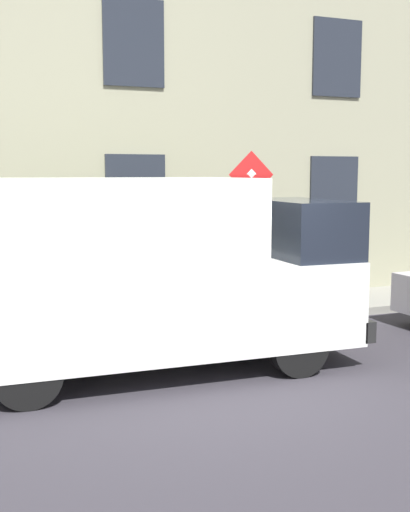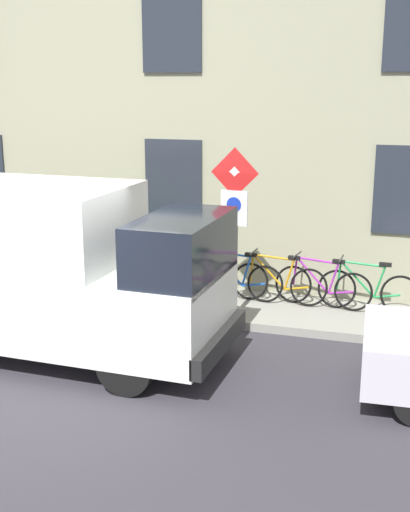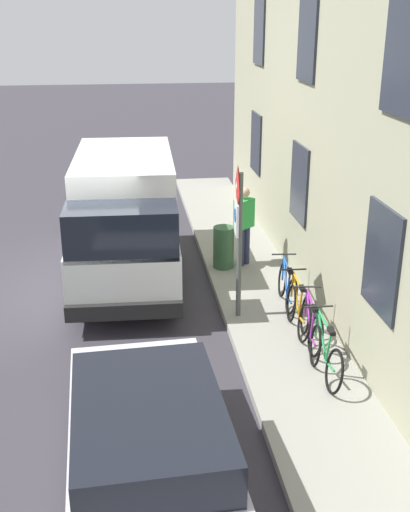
{
  "view_description": "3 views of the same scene",
  "coord_description": "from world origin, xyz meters",
  "px_view_note": "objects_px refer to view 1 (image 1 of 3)",
  "views": [
    {
      "loc": [
        -6.96,
        3.22,
        2.57
      ],
      "look_at": [
        2.7,
        -0.65,
        1.23
      ],
      "focal_mm": 45.86,
      "sensor_mm": 36.0,
      "label": 1
    },
    {
      "loc": [
        -7.19,
        -4.15,
        3.9
      ],
      "look_at": [
        2.61,
        -1.16,
        1.22
      ],
      "focal_mm": 46.82,
      "sensor_mm": 36.0,
      "label": 2
    },
    {
      "loc": [
        1.01,
        -11.72,
        5.26
      ],
      "look_at": [
        2.42,
        -0.9,
        1.06
      ],
      "focal_mm": 44.49,
      "sensor_mm": 36.0,
      "label": 3
    }
  ],
  "objects_px": {
    "bicycle_purple": "(290,281)",
    "bicycle_orange": "(254,283)",
    "bicycle_blue": "(217,286)",
    "sign_post_stacked": "(251,211)",
    "delivery_van": "(145,270)",
    "litter_bin": "(114,298)",
    "pedestrian": "(101,265)",
    "bicycle_green": "(324,278)"
  },
  "relations": [
    {
      "from": "delivery_van",
      "to": "pedestrian",
      "type": "distance_m",
      "value": 2.51
    },
    {
      "from": "bicycle_purple",
      "to": "delivery_van",
      "type": "bearing_deg",
      "value": 45.08
    },
    {
      "from": "bicycle_blue",
      "to": "sign_post_stacked",
      "type": "bearing_deg",
      "value": 106.89
    },
    {
      "from": "pedestrian",
      "to": "bicycle_purple",
      "type": "bearing_deg",
      "value": -32.78
    },
    {
      "from": "pedestrian",
      "to": "litter_bin",
      "type": "distance_m",
      "value": 0.66
    },
    {
      "from": "bicycle_green",
      "to": "pedestrian",
      "type": "height_order",
      "value": "pedestrian"
    },
    {
      "from": "bicycle_purple",
      "to": "pedestrian",
      "type": "distance_m",
      "value": 3.81
    },
    {
      "from": "bicycle_blue",
      "to": "bicycle_purple",
      "type": "bearing_deg",
      "value": -174.66
    },
    {
      "from": "bicycle_green",
      "to": "bicycle_purple",
      "type": "height_order",
      "value": "same"
    },
    {
      "from": "bicycle_purple",
      "to": "bicycle_blue",
      "type": "xyz_separation_m",
      "value": [
        -0.0,
        1.52,
        0.0
      ]
    },
    {
      "from": "bicycle_green",
      "to": "litter_bin",
      "type": "relative_size",
      "value": 1.91
    },
    {
      "from": "delivery_van",
      "to": "bicycle_purple",
      "type": "xyz_separation_m",
      "value": [
        2.89,
        -3.74,
        -0.82
      ]
    },
    {
      "from": "bicycle_blue",
      "to": "pedestrian",
      "type": "xyz_separation_m",
      "value": [
        -0.39,
        2.23,
        0.56
      ]
    },
    {
      "from": "bicycle_purple",
      "to": "bicycle_orange",
      "type": "relative_size",
      "value": 1.0
    },
    {
      "from": "delivery_van",
      "to": "bicycle_green",
      "type": "bearing_deg",
      "value": 34.44
    },
    {
      "from": "litter_bin",
      "to": "bicycle_green",
      "type": "bearing_deg",
      "value": -79.25
    },
    {
      "from": "bicycle_blue",
      "to": "litter_bin",
      "type": "height_order",
      "value": "litter_bin"
    },
    {
      "from": "bicycle_purple",
      "to": "bicycle_blue",
      "type": "distance_m",
      "value": 1.52
    },
    {
      "from": "delivery_van",
      "to": "bicycle_orange",
      "type": "distance_m",
      "value": 4.23
    },
    {
      "from": "bicycle_purple",
      "to": "litter_bin",
      "type": "relative_size",
      "value": 1.9
    },
    {
      "from": "bicycle_orange",
      "to": "bicycle_blue",
      "type": "xyz_separation_m",
      "value": [
        0.0,
        0.76,
        0.0
      ]
    },
    {
      "from": "sign_post_stacked",
      "to": "delivery_van",
      "type": "xyz_separation_m",
      "value": [
        -1.91,
        2.42,
        -0.6
      ]
    },
    {
      "from": "delivery_van",
      "to": "bicycle_orange",
      "type": "relative_size",
      "value": 3.14
    },
    {
      "from": "bicycle_purple",
      "to": "bicycle_orange",
      "type": "height_order",
      "value": "same"
    },
    {
      "from": "delivery_van",
      "to": "bicycle_orange",
      "type": "height_order",
      "value": "delivery_van"
    },
    {
      "from": "bicycle_green",
      "to": "bicycle_blue",
      "type": "distance_m",
      "value": 2.28
    },
    {
      "from": "bicycle_blue",
      "to": "litter_bin",
      "type": "bearing_deg",
      "value": 26.81
    },
    {
      "from": "bicycle_purple",
      "to": "litter_bin",
      "type": "xyz_separation_m",
      "value": [
        -0.84,
        3.65,
        0.08
      ]
    },
    {
      "from": "sign_post_stacked",
      "to": "delivery_van",
      "type": "height_order",
      "value": "sign_post_stacked"
    },
    {
      "from": "bicycle_green",
      "to": "pedestrian",
      "type": "relative_size",
      "value": 1.0
    },
    {
      "from": "pedestrian",
      "to": "bicycle_orange",
      "type": "bearing_deg",
      "value": -31.29
    },
    {
      "from": "bicycle_green",
      "to": "bicycle_purple",
      "type": "xyz_separation_m",
      "value": [
        0.0,
        0.76,
        0.0
      ]
    },
    {
      "from": "bicycle_blue",
      "to": "pedestrian",
      "type": "height_order",
      "value": "pedestrian"
    },
    {
      "from": "bicycle_blue",
      "to": "pedestrian",
      "type": "relative_size",
      "value": 1.0
    },
    {
      "from": "delivery_van",
      "to": "bicycle_green",
      "type": "distance_m",
      "value": 5.41
    },
    {
      "from": "bicycle_blue",
      "to": "pedestrian",
      "type": "bearing_deg",
      "value": 15.28
    },
    {
      "from": "bicycle_green",
      "to": "litter_bin",
      "type": "height_order",
      "value": "litter_bin"
    },
    {
      "from": "delivery_van",
      "to": "bicycle_green",
      "type": "xyz_separation_m",
      "value": [
        2.88,
        -4.5,
        -0.82
      ]
    },
    {
      "from": "sign_post_stacked",
      "to": "litter_bin",
      "type": "bearing_deg",
      "value": 86.57
    },
    {
      "from": "delivery_van",
      "to": "bicycle_blue",
      "type": "height_order",
      "value": "delivery_van"
    },
    {
      "from": "bicycle_green",
      "to": "litter_bin",
      "type": "xyz_separation_m",
      "value": [
        -0.84,
        4.41,
        0.08
      ]
    },
    {
      "from": "bicycle_green",
      "to": "bicycle_purple",
      "type": "distance_m",
      "value": 0.76
    }
  ]
}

